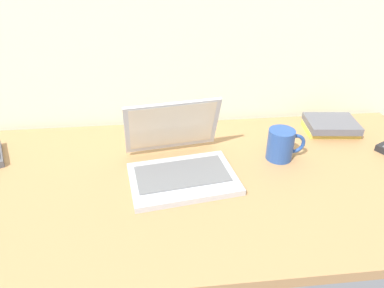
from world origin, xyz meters
name	(u,v)px	position (x,y,z in m)	size (l,w,h in m)	color
desk	(201,182)	(0.00, 0.00, 0.01)	(1.60, 0.76, 0.03)	#A87A4C
laptop	(179,160)	(-0.06, 0.04, 0.07)	(0.34, 0.34, 0.21)	#B2B5BA
coffee_mug	(281,144)	(0.27, 0.08, 0.08)	(0.13, 0.08, 0.10)	#26478C
book_stack	(331,126)	(0.52, 0.24, 0.05)	(0.20, 0.16, 0.05)	#D8BF4C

